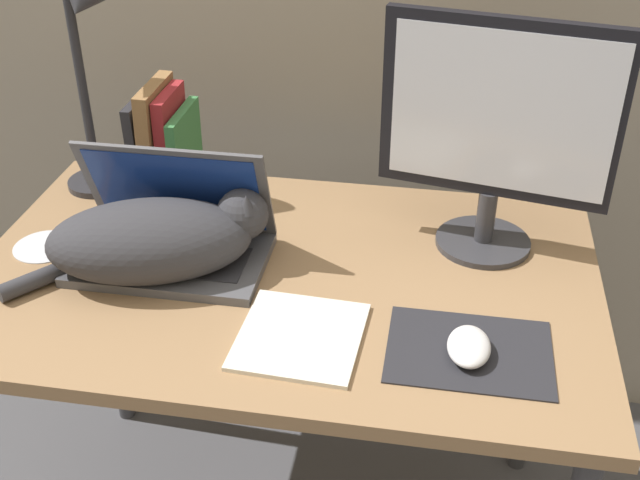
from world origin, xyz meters
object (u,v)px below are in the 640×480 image
object	(u,v)px
cat	(157,239)
computer_mouse	(469,346)
book_row	(164,146)
cd_disc	(45,247)
external_monitor	(497,129)
desk_lamp	(85,41)
laptop	(173,238)
notepad	(300,336)

from	to	relation	value
cat	computer_mouse	world-z (taller)	cat
book_row	cd_disc	distance (m)	0.32
cat	book_row	bearing A→B (deg)	105.80
external_monitor	desk_lamp	size ratio (longest dim) A/B	0.90
cat	cd_disc	bearing A→B (deg)	169.79
laptop	book_row	world-z (taller)	book_row
cat	external_monitor	distance (m)	0.64
external_monitor	cd_disc	size ratio (longest dim) A/B	3.73
external_monitor	laptop	bearing A→B (deg)	-165.86
desk_lamp	cat	bearing A→B (deg)	-52.09
laptop	computer_mouse	size ratio (longest dim) A/B	3.44
computer_mouse	notepad	bearing A→B (deg)	-179.48
laptop	external_monitor	world-z (taller)	external_monitor
computer_mouse	external_monitor	bearing A→B (deg)	86.11
computer_mouse	cd_disc	world-z (taller)	computer_mouse
book_row	cd_disc	bearing A→B (deg)	-124.81
cat	desk_lamp	world-z (taller)	desk_lamp
external_monitor	computer_mouse	xyz separation A→B (m)	(-0.02, -0.34, -0.23)
external_monitor	book_row	distance (m)	0.69
cd_disc	notepad	bearing A→B (deg)	-19.24
laptop	cd_disc	bearing A→B (deg)	-178.21
computer_mouse	desk_lamp	size ratio (longest dim) A/B	0.21
laptop	desk_lamp	world-z (taller)	desk_lamp
cat	external_monitor	xyz separation A→B (m)	(0.59, 0.20, 0.17)
external_monitor	desk_lamp	xyz separation A→B (m)	(-0.80, 0.08, 0.09)
book_row	desk_lamp	world-z (taller)	desk_lamp
cat	notepad	distance (m)	0.33
laptop	computer_mouse	world-z (taller)	laptop
laptop	notepad	distance (m)	0.35
cat	computer_mouse	bearing A→B (deg)	-14.08
laptop	computer_mouse	xyz separation A→B (m)	(0.55, -0.19, -0.03)
cat	computer_mouse	size ratio (longest dim) A/B	4.33
external_monitor	book_row	bearing A→B (deg)	172.28
book_row	computer_mouse	bearing A→B (deg)	-33.73
cat	cd_disc	distance (m)	0.27
desk_lamp	external_monitor	bearing A→B (deg)	-5.39
cat	desk_lamp	bearing A→B (deg)	127.91
computer_mouse	cat	bearing A→B (deg)	165.92
external_monitor	cd_disc	world-z (taller)	external_monitor
book_row	notepad	bearing A→B (deg)	-49.34
notepad	book_row	bearing A→B (deg)	130.66
cd_disc	computer_mouse	bearing A→B (deg)	-12.90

